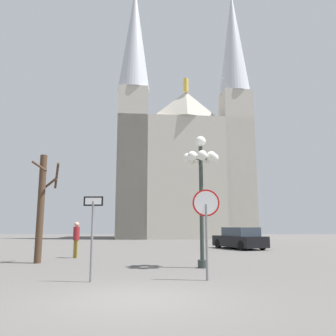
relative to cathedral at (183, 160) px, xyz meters
name	(u,v)px	position (x,y,z in m)	size (l,w,h in m)	color
ground_plane	(136,299)	(-3.12, -37.84, -10.44)	(120.00, 120.00, 0.00)	#514F4C
cathedral	(183,160)	(0.00, 0.00, 0.00)	(18.22, 12.58, 35.07)	#BCB5A5
stop_sign	(206,215)	(-1.22, -35.24, -8.52)	(0.83, 0.09, 2.71)	slate
one_way_arrow_sign	(92,227)	(-4.63, -35.49, -8.88)	(0.58, 0.07, 2.47)	slate
street_lamp	(201,169)	(-1.03, -32.18, -6.58)	(1.46, 1.46, 5.22)	#2D3833
bare_tree	(41,205)	(-7.99, -30.40, -7.93)	(1.28, 1.29, 4.79)	#473323
parked_car_near_black	(240,239)	(2.82, -21.25, -9.74)	(3.39, 4.65, 1.49)	black
pedestrian_walking	(76,236)	(-6.99, -28.00, -9.34)	(0.32, 0.32, 1.79)	olive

